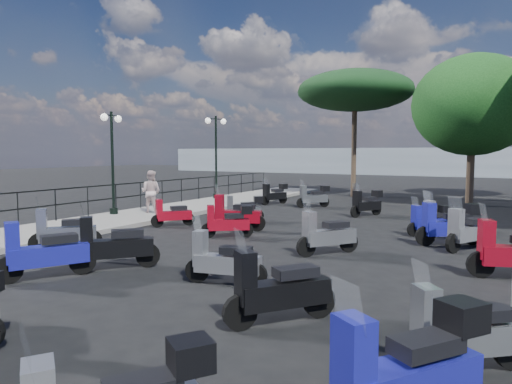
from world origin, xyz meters
The scene contains 28 objects.
ground centered at (0.00, 0.00, 0.00)m, with size 120.00×120.00×0.00m, color black.
sidewalk centered at (-6.50, 3.00, 0.07)m, with size 3.00×30.00×0.15m, color slate.
railing centered at (-7.80, 2.80, 0.90)m, with size 0.04×26.04×1.10m.
lamp_post_1 centered at (-7.39, 2.97, 2.36)m, with size 0.45×1.12×3.87m.
lamp_post_2 centered at (-7.40, 9.92, 2.54)m, with size 0.64×1.17×4.19m.
pedestrian_far centered at (-6.40, 3.96, 0.97)m, with size 0.80×0.62×1.64m, color beige.
scooter_1 centered at (-2.15, -3.79, 0.52)m, with size 1.07×1.70×1.49m.
scooter_2 centered at (-3.99, -1.89, 0.48)m, with size 1.23×1.38×1.39m.
scooter_3 centered at (-1.39, 1.68, 0.46)m, with size 1.31×1.06×1.23m.
scooter_4 centered at (-4.12, 2.46, 0.41)m, with size 0.99×1.24×1.19m.
scooter_5 centered at (-4.09, 10.01, 0.48)m, with size 0.81×1.53×1.28m.
scooter_7 centered at (1.14, -2.39, 0.45)m, with size 1.60×0.63×1.29m.
scooter_8 centered at (-1.52, -2.58, 0.51)m, with size 1.33×1.43×1.47m.
scooter_9 centered at (-1.82, 2.82, 0.51)m, with size 1.78×0.85×1.47m.
scooter_10 centered at (-2.57, 4.56, 0.46)m, with size 1.29×1.05×1.21m.
scooter_11 centered at (-1.98, 9.76, 0.48)m, with size 1.17×1.32×1.29m.
scooter_14 centered at (2.92, -3.65, 0.49)m, with size 1.19×1.48×1.42m.
scooter_15 centered at (1.93, 0.97, 0.48)m, with size 1.11×1.48×1.38m.
scooter_16 centered at (3.72, 4.94, 0.45)m, with size 1.15×1.16×1.18m.
scooter_17 centered at (0.91, 8.11, 0.49)m, with size 0.93×1.52×1.31m.
scooter_21 centered at (4.89, 3.19, 0.49)m, with size 1.00×1.60×1.41m.
scooter_22 centered at (3.89, 5.66, 0.45)m, with size 0.96×1.45×1.30m.
scooter_23 centered at (5.06, -5.39, 0.55)m, with size 1.22×1.59×1.46m.
scooter_24 centered at (5.40, -3.97, 0.46)m, with size 1.34×1.12×1.31m.
scooter_26 centered at (4.41, 3.67, 0.56)m, with size 1.59×1.25×1.48m.
broadleaf_tree centered at (4.12, 13.97, 4.65)m, with size 5.46×5.46×6.98m.
pine_2 centered at (-2.00, 15.74, 5.90)m, with size 6.42×6.42×7.04m.
distant_hills centered at (0.00, 45.00, 1.50)m, with size 70.00×8.00×3.00m, color gray.
Camera 1 is at (5.79, -9.42, 2.49)m, focal length 32.00 mm.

